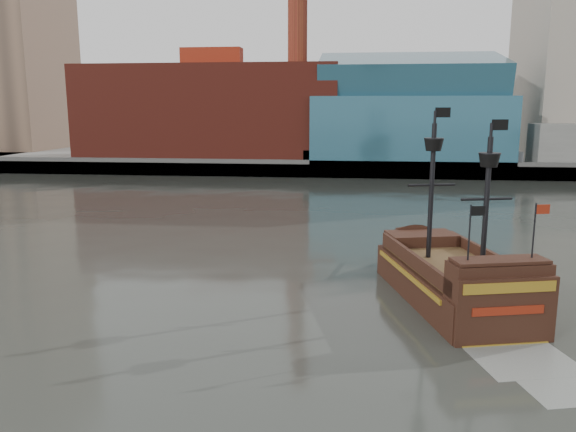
# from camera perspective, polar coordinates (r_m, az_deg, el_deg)

# --- Properties ---
(ground) EXTENTS (400.00, 400.00, 0.00)m
(ground) POSITION_cam_1_polar(r_m,az_deg,el_deg) (23.92, 2.62, -14.55)
(ground) COLOR #2A2D28
(ground) RESTS_ON ground
(promenade_far) EXTENTS (220.00, 60.00, 2.00)m
(promenade_far) POSITION_cam_1_polar(r_m,az_deg,el_deg) (113.94, 5.86, 6.19)
(promenade_far) COLOR slate
(promenade_far) RESTS_ON ground
(seawall) EXTENTS (220.00, 1.00, 2.60)m
(seawall) POSITION_cam_1_polar(r_m,az_deg,el_deg) (84.55, 5.58, 4.77)
(seawall) COLOR #4C4C49
(seawall) RESTS_ON ground
(skyline) EXTENTS (149.00, 45.00, 62.00)m
(skyline) POSITION_cam_1_polar(r_m,az_deg,el_deg) (107.14, 8.99, 18.44)
(skyline) COLOR brown
(skyline) RESTS_ON promenade_far
(pirate_ship) EXTENTS (7.90, 15.42, 11.07)m
(pirate_ship) POSITION_cam_1_polar(r_m,az_deg,el_deg) (31.52, 16.38, -6.66)
(pirate_ship) COLOR black
(pirate_ship) RESTS_ON ground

